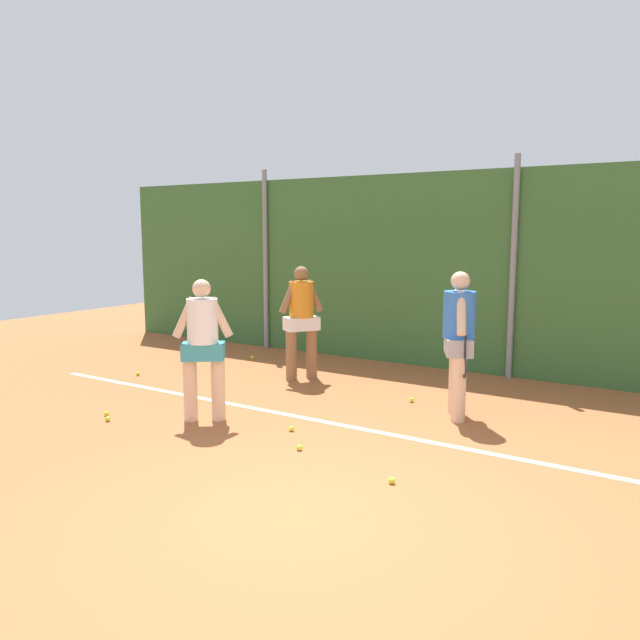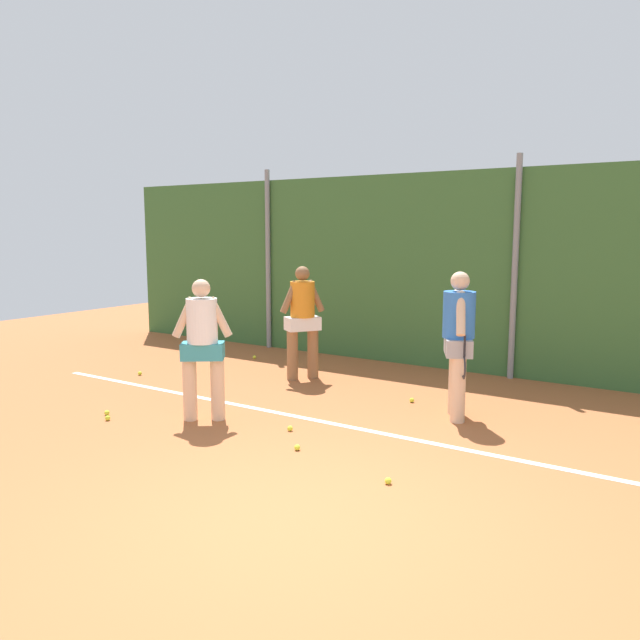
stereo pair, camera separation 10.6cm
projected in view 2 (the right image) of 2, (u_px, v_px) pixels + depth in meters
name	position (u px, v px, depth m)	size (l,w,h in m)	color
ground_plane	(396.00, 454.00, 6.83)	(26.69, 26.69, 0.00)	#A85B33
hedge_fence_backdrop	(518.00, 274.00, 10.23)	(17.35, 0.25, 3.40)	#386633
fence_post_left	(268.00, 260.00, 12.78)	(0.10, 0.10, 3.61)	gray
fence_post_center	(515.00, 268.00, 10.07)	(0.10, 0.10, 3.61)	gray
court_baseline_paint	(416.00, 440.00, 7.27)	(12.68, 0.10, 0.01)	white
player_foreground_near	(203.00, 342.00, 7.92)	(0.64, 0.56, 1.81)	beige
player_midcourt	(458.00, 337.00, 8.00)	(0.53, 0.76, 1.90)	beige
player_backcourt_far	(303.00, 316.00, 10.14)	(0.56, 0.66, 1.84)	#8C603D
tennis_ball_0	(297.00, 447.00, 6.93)	(0.07, 0.07, 0.07)	#CCDB33
tennis_ball_1	(290.00, 428.00, 7.60)	(0.07, 0.07, 0.07)	#CCDB33
tennis_ball_3	(140.00, 373.00, 10.52)	(0.07, 0.07, 0.07)	#CCDB33
tennis_ball_4	(412.00, 400.00, 8.86)	(0.07, 0.07, 0.07)	#CCDB33
tennis_ball_7	(107.00, 413.00, 8.25)	(0.07, 0.07, 0.07)	#CCDB33
tennis_ball_8	(388.00, 481.00, 6.01)	(0.07, 0.07, 0.07)	#CCDB33
tennis_ball_9	(108.00, 418.00, 8.02)	(0.07, 0.07, 0.07)	#CCDB33
tennis_ball_11	(254.00, 357.00, 11.85)	(0.07, 0.07, 0.07)	#CCDB33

